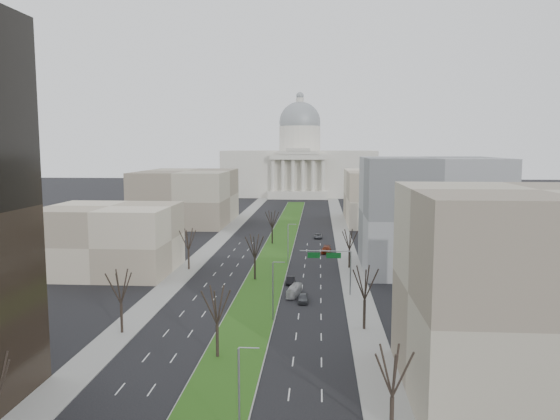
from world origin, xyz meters
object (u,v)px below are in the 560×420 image
at_px(car_black, 291,280).
at_px(box_van, 294,291).
at_px(car_grey_near, 303,298).
at_px(car_grey_far, 318,236).
at_px(car_red, 326,250).

xyz_separation_m(car_black, box_van, (1.07, -8.32, 0.23)).
height_order(car_grey_near, car_grey_far, car_grey_near).
height_order(car_grey_far, box_van, box_van).
distance_m(car_red, box_van, 39.98).
distance_m(car_black, car_red, 32.01).
bearing_deg(car_black, box_van, -81.44).
height_order(car_black, car_grey_far, car_black).
xyz_separation_m(car_grey_near, car_grey_far, (2.36, 65.09, -0.08)).
bearing_deg(car_grey_near, car_black, 102.33).
bearing_deg(car_grey_far, box_van, -93.59).
bearing_deg(car_black, car_grey_near, -76.02).
bearing_deg(car_grey_near, car_grey_far, 87.53).
bearing_deg(car_red, car_grey_far, 101.72).
xyz_separation_m(car_black, car_grey_far, (5.14, 52.80, -0.03)).
height_order(car_black, box_van, box_van).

